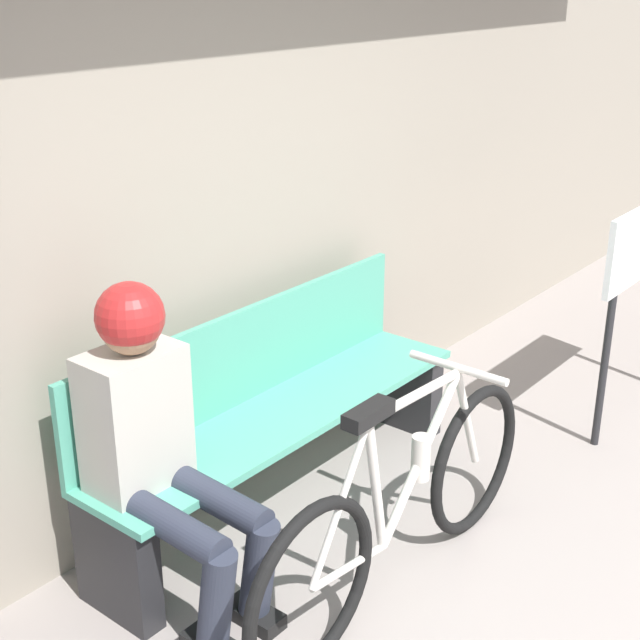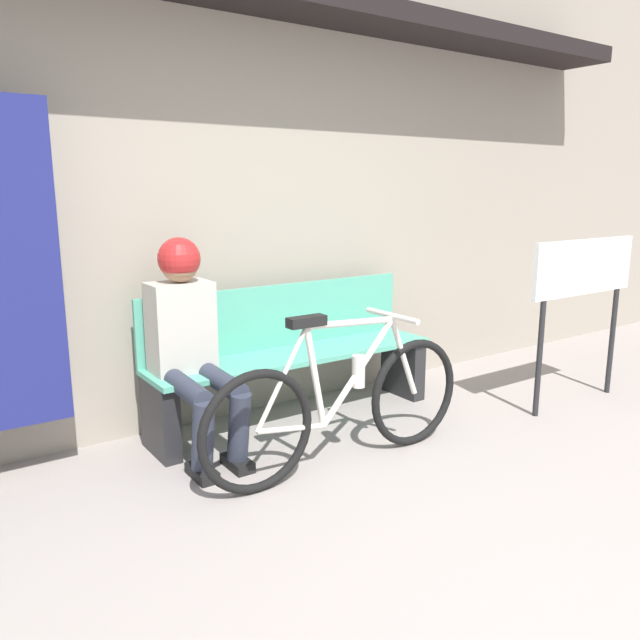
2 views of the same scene
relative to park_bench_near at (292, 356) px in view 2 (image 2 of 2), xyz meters
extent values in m
plane|color=gray|center=(-0.32, -2.19, -0.41)|extent=(24.00, 24.00, 0.00)
cube|color=#9E9384|center=(-0.32, 0.34, 1.19)|extent=(12.00, 0.12, 3.20)
cube|color=#51A88E|center=(0.00, -0.06, 0.02)|extent=(1.88, 0.42, 0.03)
cube|color=#51A88E|center=(0.00, 0.14, 0.24)|extent=(1.88, 0.03, 0.40)
cube|color=#232326|center=(-0.89, -0.06, -0.20)|extent=(0.10, 0.36, 0.41)
cube|color=#232326|center=(0.89, -0.06, -0.20)|extent=(0.10, 0.36, 0.41)
torus|color=black|center=(-0.67, -0.75, -0.10)|extent=(0.62, 0.04, 0.62)
torus|color=black|center=(0.35, -0.75, -0.10)|extent=(0.62, 0.04, 0.62)
cylinder|color=silver|center=(-0.11, -0.75, 0.36)|extent=(0.55, 0.03, 0.06)
cylinder|color=silver|center=(-0.06, -0.75, 0.10)|extent=(0.47, 0.03, 0.53)
cylinder|color=silver|center=(-0.33, -0.75, 0.11)|extent=(0.13, 0.03, 0.54)
cylinder|color=silver|center=(-0.47, -0.75, -0.13)|extent=(0.39, 0.03, 0.08)
cylinder|color=silver|center=(-0.53, -0.75, 0.14)|extent=(0.30, 0.02, 0.49)
cylinder|color=silver|center=(0.26, -0.75, 0.12)|extent=(0.21, 0.03, 0.46)
cube|color=black|center=(-0.38, -0.75, 0.40)|extent=(0.20, 0.07, 0.05)
cylinder|color=silver|center=(0.17, -0.75, 0.37)|extent=(0.03, 0.40, 0.03)
cylinder|color=beige|center=(-0.06, -0.75, 0.10)|extent=(0.07, 0.07, 0.17)
cylinder|color=#2D3342|center=(-0.83, -0.29, 0.03)|extent=(0.11, 0.46, 0.13)
cylinder|color=#2D3342|center=(-0.83, -0.49, -0.17)|extent=(0.11, 0.17, 0.39)
cube|color=black|center=(-0.83, -0.46, -0.38)|extent=(0.10, 0.22, 0.06)
cylinder|color=#2D3342|center=(-0.63, -0.29, 0.03)|extent=(0.11, 0.46, 0.13)
cylinder|color=#2D3342|center=(-0.63, -0.49, -0.17)|extent=(0.11, 0.17, 0.39)
cube|color=black|center=(-0.63, -0.46, -0.38)|extent=(0.10, 0.22, 0.06)
cube|color=#B7B2A8|center=(-0.73, -0.02, 0.29)|extent=(0.34, 0.22, 0.50)
sphere|color=#9E7556|center=(-0.73, -0.04, 0.64)|extent=(0.20, 0.20, 0.20)
sphere|color=#B22323|center=(-0.73, -0.04, 0.67)|extent=(0.23, 0.23, 0.23)
cube|color=navy|center=(-1.52, -0.01, 0.67)|extent=(0.40, 0.02, 1.56)
cylinder|color=#232326|center=(1.31, -0.87, -0.03)|extent=(0.04, 0.04, 0.76)
cylinder|color=#232326|center=(2.14, -0.87, -0.03)|extent=(0.04, 0.04, 0.76)
cube|color=white|center=(1.72, -0.87, 0.53)|extent=(1.03, 0.03, 0.36)
camera|label=1|loc=(-2.42, -2.21, 1.72)|focal=50.00mm
camera|label=2|loc=(-2.01, -3.20, 1.04)|focal=35.00mm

